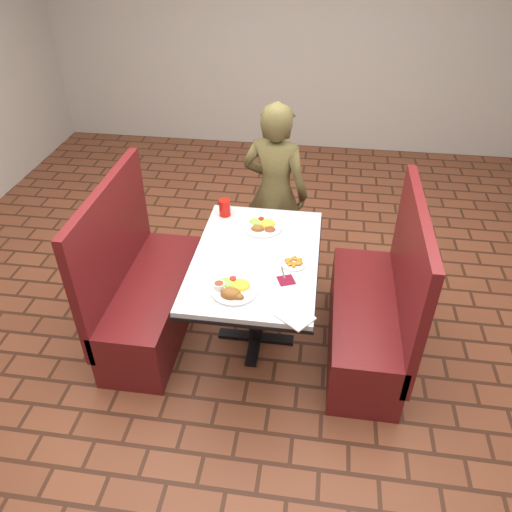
{
  "coord_description": "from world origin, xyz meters",
  "views": [
    {
      "loc": [
        0.37,
        -2.57,
        2.65
      ],
      "look_at": [
        0.0,
        0.0,
        0.75
      ],
      "focal_mm": 35.0,
      "sensor_mm": 36.0,
      "label": 1
    }
  ],
  "objects_px": {
    "diner_person": "(275,193)",
    "red_tumbler": "(225,208)",
    "booth_bench_right": "(372,316)",
    "plantain_plate": "(294,263)",
    "booth_bench_left": "(145,294)",
    "dining_table": "(256,268)",
    "near_dinner_plate": "(233,287)",
    "far_dinner_plate": "(263,225)"
  },
  "relations": [
    {
      "from": "diner_person",
      "to": "red_tumbler",
      "type": "xyz_separation_m",
      "value": [
        -0.32,
        -0.4,
        0.08
      ]
    },
    {
      "from": "booth_bench_right",
      "to": "plantain_plate",
      "type": "relative_size",
      "value": 7.14
    },
    {
      "from": "booth_bench_left",
      "to": "diner_person",
      "type": "height_order",
      "value": "diner_person"
    },
    {
      "from": "dining_table",
      "to": "red_tumbler",
      "type": "xyz_separation_m",
      "value": [
        -0.29,
        0.47,
        0.16
      ]
    },
    {
      "from": "diner_person",
      "to": "near_dinner_plate",
      "type": "height_order",
      "value": "diner_person"
    },
    {
      "from": "booth_bench_left",
      "to": "red_tumbler",
      "type": "distance_m",
      "value": 0.84
    },
    {
      "from": "red_tumbler",
      "to": "far_dinner_plate",
      "type": "bearing_deg",
      "value": -23.57
    },
    {
      "from": "booth_bench_left",
      "to": "far_dinner_plate",
      "type": "distance_m",
      "value": 0.98
    },
    {
      "from": "near_dinner_plate",
      "to": "plantain_plate",
      "type": "distance_m",
      "value": 0.46
    },
    {
      "from": "plantain_plate",
      "to": "near_dinner_plate",
      "type": "bearing_deg",
      "value": -135.93
    },
    {
      "from": "dining_table",
      "to": "red_tumbler",
      "type": "distance_m",
      "value": 0.58
    },
    {
      "from": "far_dinner_plate",
      "to": "near_dinner_plate",
      "type": "bearing_deg",
      "value": -96.57
    },
    {
      "from": "booth_bench_left",
      "to": "dining_table",
      "type": "bearing_deg",
      "value": 0.0
    },
    {
      "from": "booth_bench_left",
      "to": "near_dinner_plate",
      "type": "bearing_deg",
      "value": -27.27
    },
    {
      "from": "booth_bench_right",
      "to": "near_dinner_plate",
      "type": "distance_m",
      "value": 1.06
    },
    {
      "from": "booth_bench_right",
      "to": "far_dinner_plate",
      "type": "height_order",
      "value": "booth_bench_right"
    },
    {
      "from": "dining_table",
      "to": "far_dinner_plate",
      "type": "distance_m",
      "value": 0.36
    },
    {
      "from": "booth_bench_left",
      "to": "booth_bench_right",
      "type": "relative_size",
      "value": 1.0
    },
    {
      "from": "dining_table",
      "to": "diner_person",
      "type": "relative_size",
      "value": 0.83
    },
    {
      "from": "booth_bench_left",
      "to": "far_dinner_plate",
      "type": "relative_size",
      "value": 4.46
    },
    {
      "from": "booth_bench_left",
      "to": "diner_person",
      "type": "xyz_separation_m",
      "value": [
        0.82,
        0.87,
        0.4
      ]
    },
    {
      "from": "booth_bench_left",
      "to": "booth_bench_right",
      "type": "distance_m",
      "value": 1.6
    },
    {
      "from": "diner_person",
      "to": "booth_bench_left",
      "type": "bearing_deg",
      "value": 59.88
    },
    {
      "from": "dining_table",
      "to": "plantain_plate",
      "type": "height_order",
      "value": "plantain_plate"
    },
    {
      "from": "booth_bench_left",
      "to": "near_dinner_plate",
      "type": "xyz_separation_m",
      "value": [
        0.72,
        -0.37,
        0.45
      ]
    },
    {
      "from": "near_dinner_plate",
      "to": "far_dinner_plate",
      "type": "relative_size",
      "value": 1.04
    },
    {
      "from": "dining_table",
      "to": "near_dinner_plate",
      "type": "height_order",
      "value": "near_dinner_plate"
    },
    {
      "from": "booth_bench_right",
      "to": "plantain_plate",
      "type": "distance_m",
      "value": 0.7
    },
    {
      "from": "dining_table",
      "to": "booth_bench_left",
      "type": "relative_size",
      "value": 1.01
    },
    {
      "from": "booth_bench_left",
      "to": "far_dinner_plate",
      "type": "height_order",
      "value": "booth_bench_left"
    },
    {
      "from": "near_dinner_plate",
      "to": "plantain_plate",
      "type": "bearing_deg",
      "value": 44.07
    },
    {
      "from": "dining_table",
      "to": "booth_bench_right",
      "type": "distance_m",
      "value": 0.86
    },
    {
      "from": "diner_person",
      "to": "near_dinner_plate",
      "type": "relative_size",
      "value": 5.24
    },
    {
      "from": "near_dinner_plate",
      "to": "red_tumbler",
      "type": "bearing_deg",
      "value": 104.25
    },
    {
      "from": "booth_bench_right",
      "to": "diner_person",
      "type": "height_order",
      "value": "diner_person"
    },
    {
      "from": "far_dinner_plate",
      "to": "diner_person",
      "type": "bearing_deg",
      "value": 87.19
    },
    {
      "from": "dining_table",
      "to": "booth_bench_left",
      "type": "distance_m",
      "value": 0.86
    },
    {
      "from": "dining_table",
      "to": "diner_person",
      "type": "height_order",
      "value": "diner_person"
    },
    {
      "from": "booth_bench_right",
      "to": "far_dinner_plate",
      "type": "bearing_deg",
      "value": 156.92
    },
    {
      "from": "booth_bench_left",
      "to": "booth_bench_right",
      "type": "xyz_separation_m",
      "value": [
        1.6,
        0.0,
        0.0
      ]
    },
    {
      "from": "booth_bench_right",
      "to": "booth_bench_left",
      "type": "bearing_deg",
      "value": 180.0
    },
    {
      "from": "near_dinner_plate",
      "to": "far_dinner_plate",
      "type": "xyz_separation_m",
      "value": [
        0.08,
        0.71,
        -0.01
      ]
    }
  ]
}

